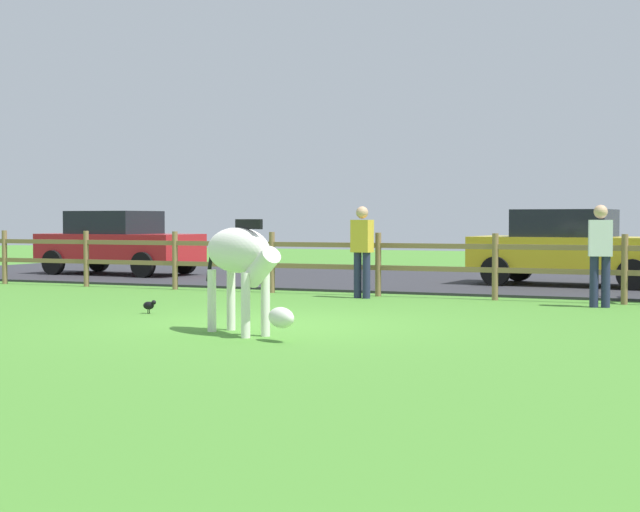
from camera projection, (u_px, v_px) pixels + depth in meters
name	position (u px, v px, depth m)	size (l,w,h in m)	color
ground_plane	(267.00, 324.00, 12.95)	(60.00, 60.00, 0.00)	#47842D
parking_asphalt	(451.00, 281.00, 21.50)	(28.00, 7.40, 0.05)	#2D2D33
paddock_fence	(378.00, 260.00, 17.60)	(21.70, 0.11, 1.17)	olive
zebra	(242.00, 259.00, 11.74)	(1.73, 1.20, 1.41)	white
crow_on_grass	(149.00, 305.00, 14.38)	(0.21, 0.10, 0.20)	black
parked_car_red	(118.00, 242.00, 23.71)	(4.09, 2.07, 1.56)	red
parked_car_yellow	(570.00, 247.00, 19.77)	(4.12, 2.13, 1.56)	yellow
visitor_left_of_tree	(600.00, 251.00, 15.35)	(0.40, 0.29, 1.64)	#232847
visitor_right_of_tree	(362.00, 247.00, 17.15)	(0.39, 0.28, 1.64)	#232847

